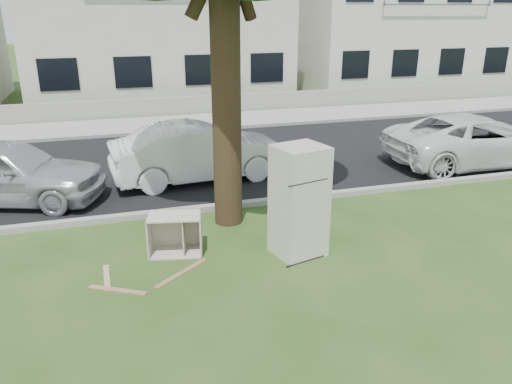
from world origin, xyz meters
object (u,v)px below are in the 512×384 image
object	(u,v)px
fridge	(299,201)
cabinet	(175,234)
car_center	(200,152)
car_right	(475,140)
car_left	(5,171)

from	to	relation	value
fridge	cabinet	xyz separation A→B (m)	(-1.99, 0.60, -0.59)
car_center	car_right	world-z (taller)	car_center
fridge	cabinet	size ratio (longest dim) A/B	2.11
fridge	car_center	bearing A→B (deg)	86.91
fridge	car_center	distance (m)	4.41
car_right	car_left	bearing A→B (deg)	88.42
car_right	car_left	distance (m)	11.47
fridge	car_center	xyz separation A→B (m)	(-0.85, 4.32, -0.25)
car_right	car_left	world-z (taller)	car_left
car_left	cabinet	bearing A→B (deg)	-118.23
fridge	car_left	world-z (taller)	fridge
cabinet	car_center	bearing A→B (deg)	84.92
fridge	car_center	world-z (taller)	fridge
cabinet	car_right	distance (m)	8.86
cabinet	car_right	size ratio (longest dim) A/B	0.19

